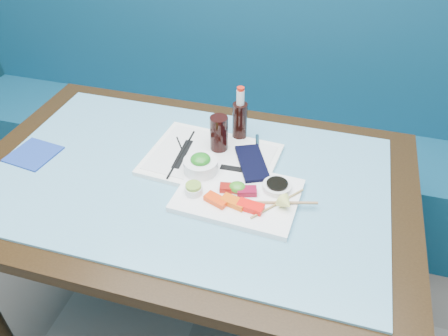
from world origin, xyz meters
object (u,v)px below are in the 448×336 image
(cola_bottle_body, at_px, (240,122))
(dining_table, at_px, (189,197))
(blue_napkin, at_px, (33,154))
(cola_glass, at_px, (219,133))
(serving_tray, at_px, (211,160))
(seaweed_bowl, at_px, (201,166))
(sashimi_plate, at_px, (238,195))
(booth_bench, at_px, (247,133))

(cola_bottle_body, bearing_deg, dining_table, -114.27)
(dining_table, distance_m, cola_bottle_body, 0.31)
(blue_napkin, bearing_deg, cola_glass, 17.42)
(dining_table, height_order, cola_glass, cola_glass)
(dining_table, relative_size, cola_glass, 11.60)
(serving_tray, bearing_deg, dining_table, -114.24)
(cola_bottle_body, bearing_deg, blue_napkin, -156.65)
(serving_tray, height_order, seaweed_bowl, seaweed_bowl)
(sashimi_plate, relative_size, cola_glass, 2.89)
(seaweed_bowl, relative_size, cola_glass, 0.89)
(serving_tray, xyz_separation_m, seaweed_bowl, (-0.01, -0.07, 0.03))
(serving_tray, relative_size, cola_bottle_body, 2.88)
(seaweed_bowl, bearing_deg, cola_glass, 81.25)
(sashimi_plate, relative_size, seaweed_bowl, 3.26)
(dining_table, height_order, seaweed_bowl, seaweed_bowl)
(cola_bottle_body, bearing_deg, sashimi_plate, -76.20)
(cola_glass, relative_size, blue_napkin, 0.85)
(serving_tray, relative_size, seaweed_bowl, 3.82)
(sashimi_plate, xyz_separation_m, cola_bottle_body, (-0.07, 0.29, 0.06))
(sashimi_plate, height_order, cola_bottle_body, cola_bottle_body)
(blue_napkin, bearing_deg, cola_bottle_body, 23.35)
(sashimi_plate, distance_m, blue_napkin, 0.71)
(sashimi_plate, xyz_separation_m, serving_tray, (-0.13, 0.14, -0.00))
(cola_glass, bearing_deg, seaweed_bowl, -98.75)
(cola_glass, bearing_deg, cola_bottle_body, 62.51)
(serving_tray, distance_m, seaweed_bowl, 0.08)
(booth_bench, distance_m, cola_bottle_body, 0.76)
(booth_bench, relative_size, cola_bottle_body, 21.12)
(cola_bottle_body, xyz_separation_m, blue_napkin, (-0.63, -0.27, -0.07))
(cola_bottle_body, bearing_deg, cola_glass, -117.49)
(booth_bench, distance_m, dining_table, 0.89)
(cola_bottle_body, bearing_deg, seaweed_bowl, -106.87)
(dining_table, height_order, cola_bottle_body, cola_bottle_body)
(cola_glass, xyz_separation_m, cola_bottle_body, (0.05, 0.09, -0.00))
(seaweed_bowl, xyz_separation_m, cola_glass, (0.02, 0.13, 0.04))
(dining_table, xyz_separation_m, cola_glass, (0.06, 0.15, 0.17))
(booth_bench, relative_size, sashimi_plate, 8.59)
(cola_bottle_body, relative_size, blue_napkin, 0.99)
(dining_table, bearing_deg, serving_tray, 61.44)
(sashimi_plate, bearing_deg, serving_tray, 134.73)
(sashimi_plate, height_order, blue_napkin, sashimi_plate)
(cola_bottle_body, bearing_deg, serving_tray, -111.38)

